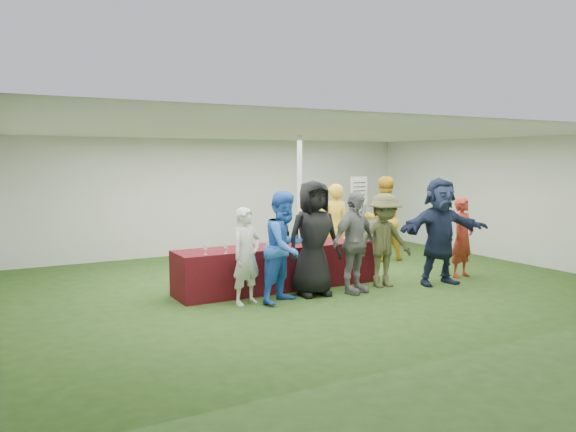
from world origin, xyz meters
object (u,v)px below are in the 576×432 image
serving_table (278,267)px  customer_2 (314,238)px  customer_4 (384,240)px  wine_list_sign (359,196)px  customer_6 (463,237)px  staff_pourer (334,227)px  staff_back (383,219)px  customer_0 (246,256)px  customer_5 (440,231)px  customer_3 (354,242)px  customer_1 (285,247)px  dump_bucket (358,236)px

serving_table → customer_2: customer_2 is taller
serving_table → customer_4: customer_4 is taller
wine_list_sign → customer_6: size_ratio=1.18×
staff_pourer → customer_2: bearing=59.3°
staff_pourer → staff_back: (1.50, 0.29, 0.06)m
serving_table → customer_0: 1.21m
staff_back → customer_6: 2.14m
wine_list_sign → customer_0: size_ratio=1.20×
serving_table → wine_list_sign: wine_list_sign is taller
wine_list_sign → staff_back: staff_back is taller
customer_2 → customer_5: size_ratio=0.99×
customer_2 → customer_5: (2.38, -0.40, 0.01)m
staff_pourer → customer_3: 2.03m
wine_list_sign → customer_5: size_ratio=0.94×
customer_3 → customer_4: bearing=-6.2°
staff_back → customer_6: size_ratio=1.22×
customer_0 → customer_1: bearing=-34.5°
serving_table → customer_6: 3.61m
staff_back → customer_0: staff_back is taller
staff_pourer → customer_3: bearing=77.4°
staff_back → customer_4: staff_back is taller
wine_list_sign → customer_0: wine_list_sign is taller
customer_0 → customer_3: 1.89m
staff_pourer → customer_6: bearing=144.2°
customer_2 → staff_back: bearing=38.3°
customer_0 → customer_1: (0.58, -0.17, 0.12)m
serving_table → customer_1: customer_1 is taller
staff_pourer → customer_4: staff_pourer is taller
serving_table → staff_back: size_ratio=1.95×
customer_1 → customer_6: (3.81, -0.01, -0.11)m
serving_table → customer_3: 1.40m
wine_list_sign → staff_back: 1.63m
staff_back → customer_1: (-3.62, -2.11, -0.06)m
dump_bucket → customer_5: size_ratio=0.11×
dump_bucket → customer_4: bearing=-75.1°
customer_3 → serving_table: bearing=121.6°
dump_bucket → staff_back: size_ratio=0.12×
customer_1 → customer_3: 1.29m
customer_3 → customer_6: 2.52m
dump_bucket → customer_1: customer_1 is taller
customer_0 → staff_pourer: bearing=12.9°
staff_pourer → customer_6: (1.69, -1.83, -0.11)m
staff_pourer → customer_2: size_ratio=0.92×
customer_5 → customer_0: bearing=-177.5°
dump_bucket → customer_4: 0.59m
wine_list_sign → customer_2: bearing=-134.8°
staff_pourer → customer_3: staff_pourer is taller
customer_1 → customer_6: size_ratio=1.14×
staff_pourer → staff_back: size_ratio=0.94×
dump_bucket → customer_2: size_ratio=0.12×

